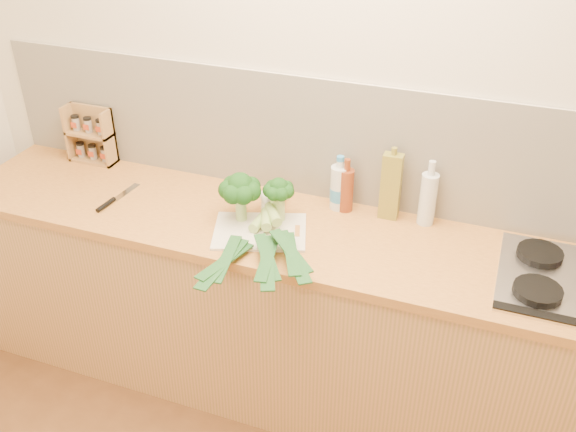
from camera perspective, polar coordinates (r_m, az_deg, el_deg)
name	(u,v)px	position (r m, az deg, el deg)	size (l,w,h in m)	color
room_shell	(335,142)	(2.71, 4.20, 6.54)	(3.50, 3.50, 3.50)	beige
counter	(310,317)	(2.87, 1.96, -8.93)	(3.20, 0.62, 0.90)	tan
chopping_board	(260,231)	(2.59, -2.51, -1.38)	(0.37, 0.27, 0.01)	beige
broccoli_left	(240,189)	(2.59, -4.28, 2.40)	(0.17, 0.18, 0.21)	#A1C271
broccoli_right	(279,192)	(2.59, -0.83, 2.19)	(0.13, 0.13, 0.19)	#A1C271
leek_front	(255,227)	(2.57, -2.96, -0.94)	(0.11, 0.73, 0.04)	white
leek_mid	(267,231)	(2.51, -1.92, -1.31)	(0.28, 0.59, 0.04)	white
leek_back	(278,225)	(2.51, -0.88, -0.79)	(0.40, 0.55, 0.04)	white
chefs_knife	(111,202)	(2.89, -15.46, 1.25)	(0.05, 0.28, 0.02)	silver
spice_rack	(92,138)	(3.24, -17.02, 6.68)	(0.23, 0.09, 0.28)	#AD824A
oil_tin	(391,186)	(2.66, 9.13, 2.64)	(0.08, 0.05, 0.32)	olive
glass_bottle	(428,198)	(2.66, 12.33, 1.58)	(0.07, 0.07, 0.28)	silver
amber_bottle	(346,189)	(2.71, 5.18, 2.39)	(0.06, 0.06, 0.24)	maroon
water_bottle	(339,189)	(2.72, 4.56, 2.44)	(0.08, 0.08, 0.23)	silver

